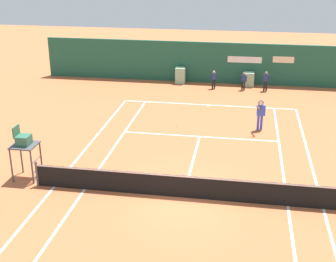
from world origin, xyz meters
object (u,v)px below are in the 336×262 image
umpire_chair (24,144)px  ball_kid_left_post (214,78)px  player_on_baseline (261,113)px  ball_kid_centre_post (266,80)px  tennis_ball_mid_court (177,126)px  tennis_ball_near_service_line (296,184)px  tennis_ball_by_sideline (159,131)px  ball_kid_right_post (244,80)px

umpire_chair → ball_kid_left_post: bearing=155.5°
player_on_baseline → ball_kid_centre_post: (0.49, 7.48, -0.19)m
tennis_ball_mid_court → tennis_ball_near_service_line: bearing=-45.4°
tennis_ball_by_sideline → tennis_ball_mid_court: bearing=47.0°
ball_kid_left_post → umpire_chair: bearing=54.5°
ball_kid_centre_post → ball_kid_left_post: size_ratio=1.07×
tennis_ball_mid_court → tennis_ball_by_sideline: size_ratio=1.00×
tennis_ball_mid_court → tennis_ball_near_service_line: (5.85, -5.93, 0.00)m
player_on_baseline → ball_kid_left_post: 8.07m
ball_kid_left_post → tennis_ball_by_sideline: ball_kid_left_post is taller
player_on_baseline → ball_kid_left_post: player_on_baseline is taller
tennis_ball_near_service_line → umpire_chair: bearing=-173.9°
ball_kid_centre_post → ball_kid_left_post: (-3.51, -0.00, -0.05)m
ball_kid_right_post → tennis_ball_mid_court: bearing=67.6°
umpire_chair → ball_kid_centre_post: umpire_chair is taller
umpire_chair → player_on_baseline: umpire_chair is taller
ball_kid_centre_post → player_on_baseline: bearing=94.5°
ball_kid_right_post → tennis_ball_by_sideline: size_ratio=18.25×
umpire_chair → ball_kid_left_post: size_ratio=1.83×
ball_kid_left_post → tennis_ball_mid_court: size_ratio=18.79×
ball_kid_right_post → umpire_chair: bearing=61.1°
ball_kid_left_post → tennis_ball_near_service_line: size_ratio=18.79×
umpire_chair → tennis_ball_mid_court: umpire_chair is taller
tennis_ball_mid_court → umpire_chair: bearing=-126.8°
ball_kid_left_post → tennis_ball_mid_court: (-1.42, -7.66, -0.70)m
ball_kid_left_post → tennis_ball_by_sideline: bearing=64.2°
ball_kid_centre_post → ball_kid_left_post: ball_kid_centre_post is taller
ball_kid_left_post → tennis_ball_near_service_line: 14.31m
umpire_chair → tennis_ball_by_sideline: 7.82m
tennis_ball_mid_court → ball_kid_right_post: bearing=65.7°
ball_kid_centre_post → ball_kid_left_post: 3.52m
umpire_chair → ball_kid_centre_post: (10.26, 14.78, -0.77)m
tennis_ball_near_service_line → tennis_ball_by_sideline: bearing=143.0°
player_on_baseline → umpire_chair: bearing=18.8°
umpire_chair → ball_kid_left_post: (6.75, 14.78, -0.82)m
ball_kid_centre_post → tennis_ball_by_sideline: size_ratio=20.11×
ball_kid_left_post → ball_kid_centre_post: bearing=169.0°
ball_kid_right_post → tennis_ball_by_sideline: (-4.29, -8.55, -0.68)m
umpire_chair → player_on_baseline: bearing=126.8°
tennis_ball_near_service_line → tennis_ball_by_sideline: (-6.69, 5.03, 0.00)m
ball_kid_right_post → tennis_ball_mid_court: size_ratio=18.25×
ball_kid_left_post → tennis_ball_mid_court: ball_kid_left_post is taller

